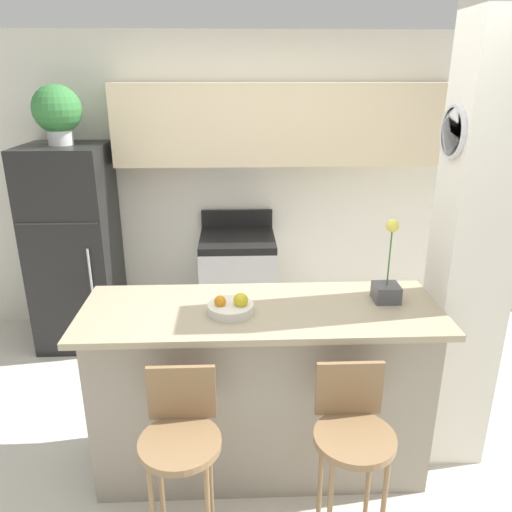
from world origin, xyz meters
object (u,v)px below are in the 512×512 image
stove_range (238,285)px  potted_plant_on_fridge (57,111)px  bar_stool_right (352,436)px  orchid_vase (387,282)px  refrigerator (75,248)px  bar_stool_left (181,441)px  fruit_bowl (231,307)px

stove_range → potted_plant_on_fridge: 2.01m
bar_stool_right → orchid_vase: 0.85m
refrigerator → orchid_vase: 2.66m
potted_plant_on_fridge → bar_stool_right: bearing=-48.8°
potted_plant_on_fridge → refrigerator: bearing=-63.8°
bar_stool_left → fruit_bowl: fruit_bowl is taller
refrigerator → bar_stool_right: size_ratio=1.79×
bar_stool_left → bar_stool_right: (0.79, 0.00, 0.00)m
refrigerator → bar_stool_left: 2.40m
fruit_bowl → orchid_vase: bearing=8.0°
stove_range → bar_stool_right: stove_range is taller
bar_stool_right → fruit_bowl: fruit_bowl is taller
potted_plant_on_fridge → bar_stool_left: bearing=-63.1°
refrigerator → bar_stool_left: size_ratio=1.79×
stove_range → bar_stool_left: 2.19m
bar_stool_left → orchid_vase: (1.09, 0.62, 0.50)m
orchid_vase → bar_stool_left: bearing=-150.3°
orchid_vase → fruit_bowl: (-0.85, -0.12, -0.08)m
potted_plant_on_fridge → fruit_bowl: potted_plant_on_fridge is taller
fruit_bowl → refrigerator: bearing=128.9°
stove_range → potted_plant_on_fridge: size_ratio=2.36×
refrigerator → orchid_vase: (2.17, -1.52, 0.29)m
potted_plant_on_fridge → fruit_bowl: 2.28m
bar_stool_right → potted_plant_on_fridge: bearing=131.2°
refrigerator → bar_stool_right: refrigerator is taller
refrigerator → bar_stool_left: bearing=-63.1°
bar_stool_left → fruit_bowl: 0.70m
stove_range → fruit_bowl: size_ratio=4.43×
bar_stool_left → bar_stool_right: size_ratio=1.00×
potted_plant_on_fridge → fruit_bowl: (1.32, -1.64, -0.88)m
bar_stool_left → stove_range: bearing=82.8°
refrigerator → bar_stool_left: refrigerator is taller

